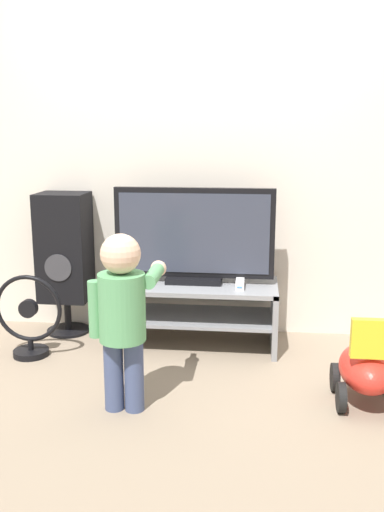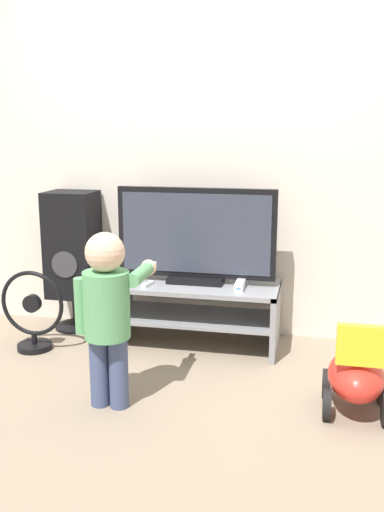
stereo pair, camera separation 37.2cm
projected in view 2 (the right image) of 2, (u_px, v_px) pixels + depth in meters
The scene contains 10 objects.
ground_plane at pixel (187, 358), 3.72m from camera, with size 16.00×16.00×0.00m, color gray.
wall_back at pixel (205, 152), 4.00m from camera, with size 10.00×0.06×2.60m.
tv_stand at pixel (195, 304), 3.90m from camera, with size 1.13×0.52×0.44m.
television at pixel (196, 237), 3.82m from camera, with size 1.08×0.20×0.65m.
game_console at pixel (240, 285), 3.73m from camera, with size 0.05×0.18×0.05m.
remote_primary at pixel (148, 284), 3.80m from camera, with size 0.06×0.13×0.03m.
child at pixel (108, 306), 2.97m from camera, with size 0.36×0.52×0.95m.
speaker_tower at pixel (73, 247), 4.15m from camera, with size 0.35×0.32×1.02m.
floor_fan at pixel (33, 315), 3.81m from camera, with size 0.45×0.23×0.55m.
ride_on_toy at pixel (356, 376), 2.98m from camera, with size 0.33×0.46×0.52m.
Camera 2 is at (0.77, -3.39, 1.46)m, focal length 40.00 mm.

